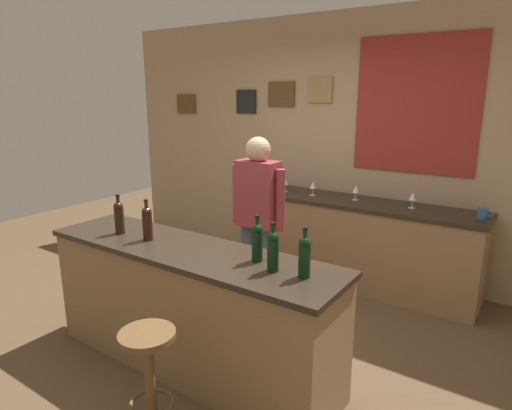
% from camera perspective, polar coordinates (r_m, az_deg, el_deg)
% --- Properties ---
extents(ground_plane, '(10.00, 10.00, 0.00)m').
position_cam_1_polar(ground_plane, '(3.78, -4.00, -17.07)').
color(ground_plane, brown).
extents(back_wall, '(6.00, 0.09, 2.80)m').
position_cam_1_polar(back_wall, '(4.99, 10.58, 7.79)').
color(back_wall, tan).
rests_on(back_wall, ground_plane).
extents(bar_counter, '(2.31, 0.60, 0.92)m').
position_cam_1_polar(bar_counter, '(3.29, -8.58, -13.08)').
color(bar_counter, olive).
rests_on(bar_counter, ground_plane).
extents(side_counter, '(2.54, 0.56, 0.90)m').
position_cam_1_polar(side_counter, '(4.72, 12.41, -4.74)').
color(side_counter, olive).
rests_on(side_counter, ground_plane).
extents(bartender, '(0.52, 0.21, 1.62)m').
position_cam_1_polar(bartender, '(3.77, 0.26, -1.54)').
color(bartender, '#384766').
rests_on(bartender, ground_plane).
extents(bar_stool, '(0.32, 0.32, 0.68)m').
position_cam_1_polar(bar_stool, '(2.72, -13.69, -19.74)').
color(bar_stool, brown).
rests_on(bar_stool, ground_plane).
extents(wine_bottle_a, '(0.07, 0.07, 0.31)m').
position_cam_1_polar(wine_bottle_a, '(3.51, -17.32, -1.40)').
color(wine_bottle_a, black).
rests_on(wine_bottle_a, bar_counter).
extents(wine_bottle_b, '(0.07, 0.07, 0.31)m').
position_cam_1_polar(wine_bottle_b, '(3.30, -13.91, -2.16)').
color(wine_bottle_b, black).
rests_on(wine_bottle_b, bar_counter).
extents(wine_bottle_c, '(0.07, 0.07, 0.31)m').
position_cam_1_polar(wine_bottle_c, '(2.80, 0.16, -4.66)').
color(wine_bottle_c, black).
rests_on(wine_bottle_c, bar_counter).
extents(wine_bottle_d, '(0.07, 0.07, 0.31)m').
position_cam_1_polar(wine_bottle_d, '(2.65, 2.21, -5.80)').
color(wine_bottle_d, black).
rests_on(wine_bottle_d, bar_counter).
extents(wine_bottle_e, '(0.07, 0.07, 0.31)m').
position_cam_1_polar(wine_bottle_e, '(2.58, 6.31, -6.49)').
color(wine_bottle_e, black).
rests_on(wine_bottle_e, bar_counter).
extents(wine_glass_a, '(0.07, 0.07, 0.16)m').
position_cam_1_polar(wine_glass_a, '(4.89, 3.79, 3.03)').
color(wine_glass_a, silver).
rests_on(wine_glass_a, side_counter).
extents(wine_glass_b, '(0.07, 0.07, 0.16)m').
position_cam_1_polar(wine_glass_b, '(4.72, 7.38, 2.53)').
color(wine_glass_b, silver).
rests_on(wine_glass_b, side_counter).
extents(wine_glass_c, '(0.07, 0.07, 0.16)m').
position_cam_1_polar(wine_glass_c, '(4.60, 12.82, 1.97)').
color(wine_glass_c, silver).
rests_on(wine_glass_c, side_counter).
extents(wine_glass_d, '(0.07, 0.07, 0.16)m').
position_cam_1_polar(wine_glass_d, '(4.42, 19.65, 0.99)').
color(wine_glass_d, silver).
rests_on(wine_glass_d, side_counter).
extents(coffee_mug, '(0.12, 0.08, 0.09)m').
position_cam_1_polar(coffee_mug, '(4.31, 27.33, -0.97)').
color(coffee_mug, '#336699').
rests_on(coffee_mug, side_counter).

